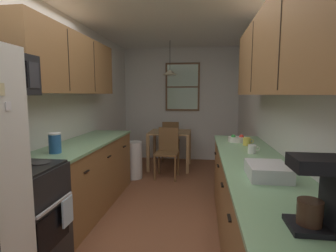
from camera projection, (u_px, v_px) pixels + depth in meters
name	position (u px, v px, depth m)	size (l,w,h in m)	color
ground_plane	(164.00, 206.00, 3.50)	(12.00, 12.00, 0.00)	brown
wall_left	(66.00, 111.00, 3.52)	(0.10, 9.00, 2.55)	silver
wall_right	(272.00, 113.00, 3.17)	(0.10, 9.00, 2.55)	silver
wall_back	(181.00, 104.00, 5.95)	(4.40, 0.10, 2.55)	silver
ceiling_slab	(163.00, 6.00, 3.19)	(4.40, 9.00, 0.08)	white
stove_range	(18.00, 220.00, 2.12)	(0.66, 0.61, 1.10)	black
counter_left	(87.00, 174.00, 3.42)	(0.64, 2.01, 0.90)	olive
upper_cabinets_left	(71.00, 64.00, 3.21)	(0.33, 2.09, 0.73)	olive
counter_right	(257.00, 214.00, 2.29)	(0.64, 3.15, 0.90)	olive
upper_cabinets_right	(284.00, 48.00, 2.05)	(0.33, 2.83, 0.74)	olive
dining_table	(170.00, 138.00, 5.25)	(0.82, 0.75, 0.76)	#A87F51
dining_chair_near	(167.00, 150.00, 4.69)	(0.42, 0.42, 0.90)	brown
dining_chair_far	(171.00, 139.00, 5.85)	(0.42, 0.42, 0.90)	brown
pendant_light	(170.00, 72.00, 5.09)	(0.29, 0.29, 0.66)	black
back_window	(182.00, 87.00, 5.83)	(0.77, 0.05, 1.08)	brown
trash_bin	(134.00, 160.00, 4.63)	(0.29, 0.29, 0.66)	white
storage_canister	(55.00, 143.00, 2.65)	(0.12, 0.12, 0.21)	#265999
dish_towel	(68.00, 211.00, 2.22)	(0.02, 0.16, 0.24)	silver
coffee_maker	(324.00, 192.00, 1.13)	(0.22, 0.18, 0.33)	black
mug_by_coffeemaker	(252.00, 149.00, 2.64)	(0.12, 0.08, 0.09)	white
mug_spare	(247.00, 141.00, 3.06)	(0.13, 0.09, 0.09)	#E5CC4C
fruit_bowl	(237.00, 139.00, 3.31)	(0.23, 0.23, 0.09)	silver
dish_rack	(267.00, 171.00, 1.87)	(0.28, 0.34, 0.10)	silver
table_serving_bowl	(171.00, 130.00, 5.23)	(0.20, 0.20, 0.06)	#E0D14C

